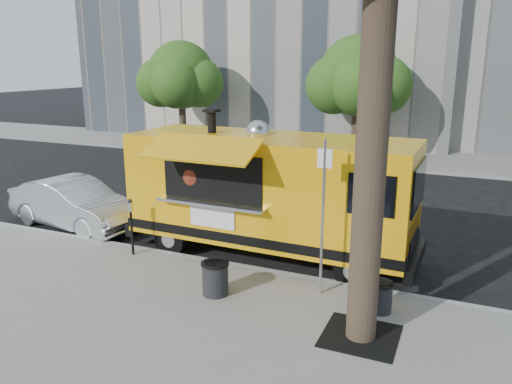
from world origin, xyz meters
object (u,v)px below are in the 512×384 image
Objects in this scene: food_truck at (268,191)px; trash_bin_left at (380,296)px; sedan at (74,204)px; trash_bin_right at (215,277)px; sign_post at (323,209)px; far_tree_a at (181,75)px; parking_meter at (131,220)px; far_tree_b at (358,76)px.

trash_bin_left is (2.97, -1.99, -1.14)m from food_truck.
trash_bin_right is at bearing -103.60° from sedan.
far_tree_a is at bearing 129.83° from sign_post.
far_tree_a is at bearing 117.15° from parking_meter.
food_truck is at bearing 89.00° from trash_bin_right.
food_truck is (2.76, 1.52, 0.61)m from parking_meter.
sedan is (4.04, -12.30, -3.10)m from far_tree_a.
sedan is 7.40× the size of trash_bin_left.
far_tree_a reaches higher than parking_meter.
far_tree_a is 8.25× the size of trash_bin_right.
far_tree_a is 19.30m from trash_bin_left.
food_truck is at bearing -79.07° from sedan.
trash_bin_left is at bearing -32.47° from food_truck.
food_truck is at bearing -86.55° from far_tree_b.
far_tree_a is 18.14m from sign_post.
trash_bin_right is at bearing -89.74° from food_truck.
parking_meter is at bearing 175.36° from trash_bin_left.
far_tree_a is 13.31m from sedan.
parking_meter is at bearing -62.85° from far_tree_a.
trash_bin_left is at bearing 10.73° from trash_bin_right.
far_tree_b reaches higher than food_truck.
sign_post is at bearing -2.52° from parking_meter.
parking_meter is (-4.55, 0.20, -0.87)m from sign_post.
far_tree_a is 1.31× the size of sedan.
trash_bin_right reaches higher than trash_bin_left.
far_tree_a is at bearing 132.05° from trash_bin_left.
far_tree_a is at bearing 27.38° from sedan.
food_truck is 5.79m from sedan.
far_tree_b is 4.12× the size of parking_meter.
far_tree_a reaches higher than sedan.
trash_bin_left is (1.18, -0.27, -1.40)m from sign_post.
far_tree_b is at bearing 81.90° from parking_meter.
far_tree_b is at bearing 100.15° from sign_post.
sedan is at bearing -71.83° from far_tree_a.
parking_meter is 0.19× the size of food_truck.
sedan is at bearing 157.18° from trash_bin_right.
far_tree_b is 15.47m from trash_bin_right.
sign_post is at bearing 24.47° from trash_bin_right.
sign_post is 5.42× the size of trash_bin_left.
sedan is at bearing 168.34° from sign_post.
parking_meter is 5.77m from trash_bin_left.
sign_post is 4.64m from parking_meter.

